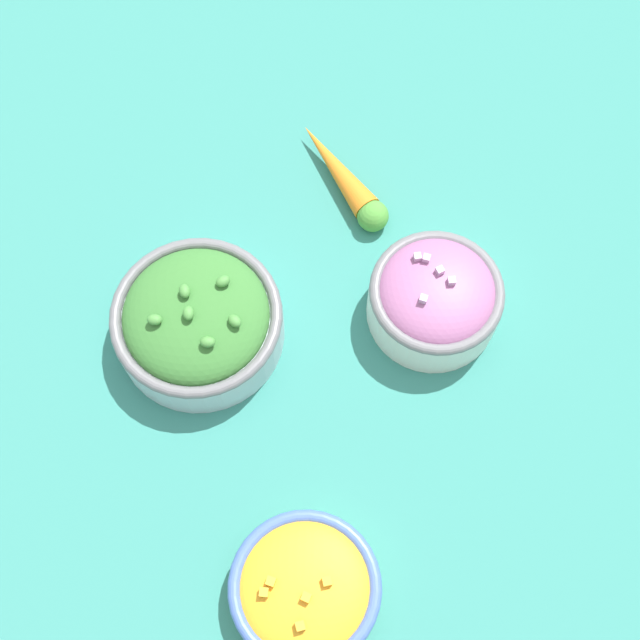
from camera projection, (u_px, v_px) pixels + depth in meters
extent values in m
plane|color=#337F75|center=(320.00, 331.00, 0.93)|extent=(3.00, 3.00, 0.00)
cylinder|color=beige|center=(305.00, 589.00, 0.81)|extent=(0.14, 0.14, 0.03)
torus|color=#4766B7|center=(305.00, 587.00, 0.80)|extent=(0.14, 0.14, 0.01)
ellipsoid|color=orange|center=(305.00, 587.00, 0.80)|extent=(0.12, 0.12, 0.02)
cube|color=#F4A828|center=(306.00, 597.00, 0.78)|extent=(0.01, 0.01, 0.01)
cube|color=#F4A828|center=(327.00, 581.00, 0.78)|extent=(0.01, 0.01, 0.01)
cube|color=#F4A828|center=(300.00, 626.00, 0.77)|extent=(0.01, 0.01, 0.01)
cube|color=#F4A828|center=(271.00, 582.00, 0.78)|extent=(0.01, 0.01, 0.01)
cube|color=#F4A828|center=(264.00, 592.00, 0.78)|extent=(0.01, 0.01, 0.01)
cylinder|color=silver|center=(434.00, 302.00, 0.91)|extent=(0.14, 0.14, 0.05)
torus|color=slate|center=(437.00, 292.00, 0.88)|extent=(0.14, 0.14, 0.01)
ellipsoid|color=#9E5B8E|center=(437.00, 292.00, 0.88)|extent=(0.12, 0.12, 0.04)
cube|color=#C699C1|center=(423.00, 299.00, 0.86)|extent=(0.01, 0.01, 0.01)
cube|color=#C699C1|center=(440.00, 271.00, 0.87)|extent=(0.01, 0.01, 0.01)
cube|color=#C699C1|center=(452.00, 281.00, 0.86)|extent=(0.01, 0.01, 0.01)
cube|color=#C699C1|center=(417.00, 257.00, 0.88)|extent=(0.01, 0.01, 0.01)
cube|color=#C699C1|center=(426.00, 258.00, 0.88)|extent=(0.01, 0.01, 0.01)
cylinder|color=#B2C1CC|center=(199.00, 325.00, 0.90)|extent=(0.17, 0.17, 0.05)
torus|color=slate|center=(196.00, 316.00, 0.88)|extent=(0.17, 0.17, 0.01)
ellipsoid|color=#387533|center=(196.00, 316.00, 0.88)|extent=(0.15, 0.15, 0.05)
ellipsoid|color=#47893D|center=(185.00, 291.00, 0.85)|extent=(0.02, 0.02, 0.01)
ellipsoid|color=#47893D|center=(235.00, 321.00, 0.85)|extent=(0.01, 0.02, 0.01)
ellipsoid|color=#47893D|center=(188.00, 313.00, 0.85)|extent=(0.02, 0.02, 0.01)
ellipsoid|color=#47893D|center=(223.00, 281.00, 0.86)|extent=(0.02, 0.02, 0.01)
ellipsoid|color=#47893D|center=(208.00, 342.00, 0.84)|extent=(0.02, 0.02, 0.01)
ellipsoid|color=#47893D|center=(155.00, 320.00, 0.85)|extent=(0.02, 0.02, 0.01)
cone|color=orange|center=(336.00, 167.00, 0.98)|extent=(0.07, 0.13, 0.03)
sphere|color=#4C9338|center=(373.00, 216.00, 0.96)|extent=(0.03, 0.03, 0.03)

